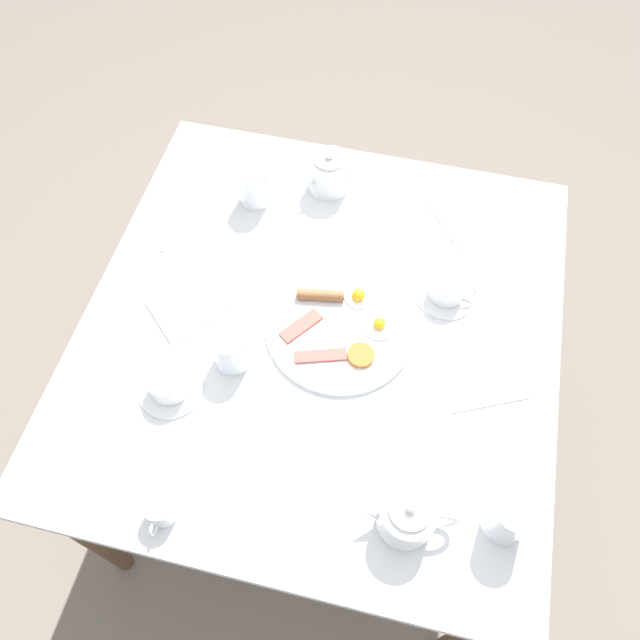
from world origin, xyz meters
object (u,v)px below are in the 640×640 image
(napkin_folded, at_px, (191,305))
(spoon_for_tea, at_px, (490,403))
(teapot_near, at_px, (329,173))
(water_glass_tall, at_px, (231,349))
(water_glass_short, at_px, (509,517))
(teacup_with_saucer_left, at_px, (447,289))
(knife_by_plate, at_px, (188,223))
(wine_glass_spare, at_px, (254,185))
(breakfast_plate, at_px, (341,326))
(teapot_far, at_px, (408,516))
(creamer_jug, at_px, (161,509))
(fork_by_plate, at_px, (444,224))
(teacup_with_saucer_right, at_px, (169,384))

(napkin_folded, bearing_deg, spoon_for_tea, 83.07)
(teapot_near, distance_m, napkin_folded, 0.47)
(teapot_near, relative_size, water_glass_tall, 1.67)
(water_glass_short, bearing_deg, water_glass_tall, -110.01)
(teacup_with_saucer_left, distance_m, water_glass_tall, 0.48)
(teapot_near, distance_m, teacup_with_saucer_left, 0.41)
(napkin_folded, relative_size, knife_by_plate, 1.04)
(knife_by_plate, bearing_deg, teapot_near, 122.84)
(teapot_near, relative_size, wine_glass_spare, 1.53)
(breakfast_plate, relative_size, teapot_near, 1.99)
(breakfast_plate, height_order, water_glass_tall, water_glass_tall)
(teapot_far, bearing_deg, breakfast_plate, -70.05)
(creamer_jug, xyz_separation_m, napkin_folded, (-0.43, -0.10, -0.02))
(teacup_with_saucer_left, height_order, napkin_folded, teacup_with_saucer_left)
(teapot_far, xyz_separation_m, teacup_with_saucer_left, (-0.51, 0.01, -0.02))
(water_glass_short, distance_m, creamer_jug, 0.61)
(fork_by_plate, bearing_deg, teapot_far, 1.71)
(spoon_for_tea, bearing_deg, teacup_with_saucer_right, -79.31)
(teapot_near, xyz_separation_m, napkin_folded, (0.41, -0.22, -0.04))
(teacup_with_saucer_left, bearing_deg, water_glass_tall, -57.38)
(teacup_with_saucer_left, height_order, wine_glass_spare, wine_glass_spare)
(teapot_far, relative_size, creamer_jug, 2.24)
(wine_glass_spare, bearing_deg, fork_by_plate, 93.61)
(teapot_near, relative_size, creamer_jug, 1.97)
(teapot_near, xyz_separation_m, teacup_with_saucer_left, (0.26, 0.32, -0.02))
(creamer_jug, height_order, fork_by_plate, creamer_jug)
(teapot_near, height_order, teacup_with_saucer_right, teapot_near)
(teapot_far, bearing_deg, water_glass_tall, -39.79)
(water_glass_tall, xyz_separation_m, creamer_jug, (0.33, -0.03, -0.02))
(teapot_near, xyz_separation_m, creamer_jug, (0.84, -0.12, -0.02))
(breakfast_plate, relative_size, teacup_with_saucer_right, 2.42)
(teapot_far, height_order, water_glass_short, teapot_far)
(teacup_with_saucer_right, xyz_separation_m, spoon_for_tea, (-0.12, 0.63, -0.02))
(water_glass_tall, bearing_deg, teapot_far, 58.59)
(teacup_with_saucer_left, bearing_deg, teacup_with_saucer_right, -55.23)
(water_glass_short, height_order, creamer_jug, water_glass_short)
(creamer_jug, bearing_deg, teacup_with_saucer_right, -162.73)
(knife_by_plate, bearing_deg, water_glass_short, 55.90)
(teapot_far, distance_m, creamer_jug, 0.44)
(spoon_for_tea, bearing_deg, fork_by_plate, -161.07)
(wine_glass_spare, xyz_separation_m, fork_by_plate, (-0.03, 0.46, -0.05))
(breakfast_plate, xyz_separation_m, creamer_jug, (0.45, -0.23, 0.02))
(breakfast_plate, xyz_separation_m, teacup_with_saucer_left, (-0.13, 0.21, 0.02))
(fork_by_plate, bearing_deg, water_glass_tall, -39.45)
(spoon_for_tea, bearing_deg, breakfast_plate, -107.02)
(water_glass_short, xyz_separation_m, wine_glass_spare, (-0.64, -0.65, -0.00))
(teapot_near, bearing_deg, knife_by_plate, -23.81)
(teapot_near, height_order, knife_by_plate, teapot_near)
(water_glass_short, relative_size, wine_glass_spare, 1.04)
(teacup_with_saucer_left, distance_m, creamer_jug, 0.73)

